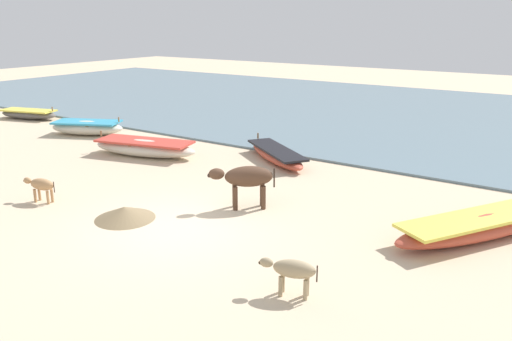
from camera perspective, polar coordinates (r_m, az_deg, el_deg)
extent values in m
plane|color=beige|center=(11.86, -8.68, -6.39)|extent=(80.00, 80.00, 0.00)
cube|color=slate|center=(26.39, 16.98, 5.96)|extent=(60.00, 20.00, 0.08)
ellipsoid|color=beige|center=(18.14, -12.32, 2.47)|extent=(4.01, 2.05, 0.56)
cube|color=#CC3F33|center=(18.09, -12.37, 3.20)|extent=(3.56, 1.92, 0.07)
cube|color=olive|center=(18.26, -13.13, 3.00)|extent=(0.35, 0.97, 0.04)
cylinder|color=olive|center=(19.04, -16.94, 3.96)|extent=(0.06, 0.06, 0.20)
ellipsoid|color=#5B5651|center=(26.71, -24.07, 5.75)|extent=(3.14, 1.74, 0.44)
cube|color=#EAD84C|center=(26.68, -24.11, 6.15)|extent=(2.79, 1.62, 0.07)
cube|color=olive|center=(26.54, -23.73, 6.00)|extent=(0.34, 0.77, 0.04)
cylinder|color=olive|center=(25.78, -21.81, 6.39)|extent=(0.06, 0.06, 0.20)
ellipsoid|color=#B74733|center=(17.08, 2.28, 1.73)|extent=(3.49, 2.79, 0.42)
cube|color=black|center=(17.03, 2.29, 2.31)|extent=(3.12, 2.53, 0.07)
cube|color=olive|center=(17.29, 1.93, 2.32)|extent=(0.52, 0.67, 0.04)
cylinder|color=olive|center=(18.51, 0.22, 3.91)|extent=(0.06, 0.06, 0.20)
ellipsoid|color=#B74733|center=(12.31, 24.16, -5.62)|extent=(3.39, 4.71, 0.49)
cube|color=#EAD84C|center=(12.24, 24.27, -4.72)|extent=(3.07, 4.20, 0.07)
cube|color=olive|center=(12.54, 25.35, -4.72)|extent=(0.79, 0.54, 0.04)
ellipsoid|color=beige|center=(22.16, -18.33, 4.55)|extent=(3.22, 2.35, 0.57)
cube|color=#3399BF|center=(22.11, -18.39, 5.16)|extent=(2.89, 2.17, 0.07)
cube|color=olive|center=(22.03, -17.84, 4.94)|extent=(0.53, 0.94, 0.04)
cylinder|color=olive|center=(21.50, -15.09, 5.52)|extent=(0.06, 0.06, 0.20)
ellipsoid|color=#4C3323|center=(12.69, -0.80, -0.67)|extent=(1.24, 1.14, 0.53)
ellipsoid|color=#4C3323|center=(12.62, -4.43, -0.39)|extent=(0.46, 0.44, 0.29)
sphere|color=#2D2119|center=(12.63, -5.23, -0.55)|extent=(0.15, 0.15, 0.11)
cylinder|color=#4C3323|center=(12.71, -2.33, -3.15)|extent=(0.12, 0.12, 0.60)
cylinder|color=#4C3323|center=(12.95, -2.39, -2.76)|extent=(0.12, 0.12, 0.60)
cylinder|color=#4C3323|center=(12.76, 0.83, -3.05)|extent=(0.12, 0.12, 0.60)
cylinder|color=#4C3323|center=(13.01, 0.70, -2.66)|extent=(0.12, 0.12, 0.60)
cylinder|color=#2D2119|center=(12.77, 2.05, -0.82)|extent=(0.04, 0.04, 0.49)
ellipsoid|color=tan|center=(8.86, 4.30, -10.92)|extent=(0.80, 0.51, 0.32)
ellipsoid|color=tan|center=(8.93, 1.16, -10.23)|extent=(0.28, 0.22, 0.18)
sphere|color=#2D2119|center=(8.97, 0.48, -10.26)|extent=(0.09, 0.09, 0.07)
cylinder|color=tan|center=(8.98, 2.76, -12.82)|extent=(0.07, 0.07, 0.37)
cylinder|color=tan|center=(9.12, 3.00, -12.34)|extent=(0.07, 0.07, 0.37)
cylinder|color=tan|center=(8.91, 5.54, -13.16)|extent=(0.07, 0.07, 0.37)
cylinder|color=tan|center=(9.05, 5.74, -12.66)|extent=(0.07, 0.07, 0.37)
cylinder|color=#2D2119|center=(8.81, 6.84, -11.40)|extent=(0.02, 0.02, 0.30)
ellipsoid|color=tan|center=(14.29, -22.79, -1.44)|extent=(0.76, 0.44, 0.31)
ellipsoid|color=tan|center=(14.59, -24.18, -1.03)|extent=(0.26, 0.19, 0.17)
sphere|color=#2D2119|center=(14.67, -24.46, -1.06)|extent=(0.08, 0.08, 0.06)
cylinder|color=tan|center=(14.46, -23.46, -2.60)|extent=(0.07, 0.07, 0.36)
cylinder|color=tan|center=(14.57, -23.05, -2.42)|extent=(0.07, 0.07, 0.36)
cylinder|color=tan|center=(14.19, -22.24, -2.82)|extent=(0.07, 0.07, 0.36)
cylinder|color=tan|center=(14.29, -21.83, -2.63)|extent=(0.07, 0.07, 0.36)
cylinder|color=#2D2119|center=(14.05, -21.65, -1.74)|extent=(0.02, 0.02, 0.29)
cone|color=#7A6647|center=(12.60, -14.46, -4.59)|extent=(1.95, 1.95, 0.30)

